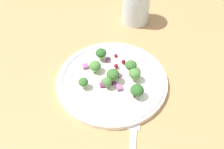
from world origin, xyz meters
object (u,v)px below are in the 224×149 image
broccoli_floret_0 (101,53)px  broccoli_floret_1 (131,65)px  plate (112,80)px  broccoli_floret_2 (137,90)px  water_glass (136,5)px

broccoli_floret_0 → broccoli_floret_1: 7.75cm
plate → broccoli_floret_0: bearing=-106.5°
broccoli_floret_2 → water_glass: (-18.79, -20.99, 1.89)cm
plate → broccoli_floret_1: broccoli_floret_1 is taller
plate → broccoli_floret_1: 5.39cm
broccoli_floret_0 → broccoli_floret_1: (-2.99, 7.14, -0.30)cm
plate → broccoli_floret_0: (-1.89, -6.38, 2.44)cm
plate → broccoli_floret_2: 7.35cm
broccoli_floret_0 → water_glass: size_ratio=0.27×
plate → broccoli_floret_1: bearing=171.1°
broccoli_floret_0 → water_glass: 19.56cm
broccoli_floret_0 → broccoli_floret_1: size_ratio=0.99×
broccoli_floret_0 → broccoli_floret_2: 13.34cm
broccoli_floret_0 → broccoli_floret_1: bearing=112.7°
broccoli_floret_0 → broccoli_floret_2: broccoli_floret_0 is taller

